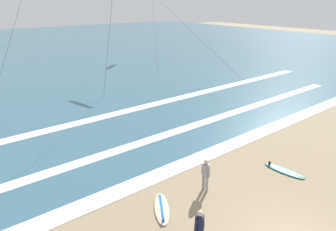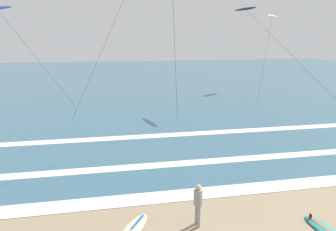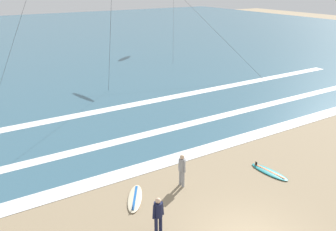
# 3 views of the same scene
# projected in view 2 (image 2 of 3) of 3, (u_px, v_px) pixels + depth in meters

# --- Properties ---
(ocean_surface) EXTENTS (140.00, 90.00, 0.01)m
(ocean_surface) POSITION_uv_depth(u_px,v_px,m) (121.00, 78.00, 56.44)
(ocean_surface) COLOR #386075
(ocean_surface) RESTS_ON ground
(wave_foam_shoreline) EXTENTS (43.57, 1.06, 0.01)m
(wave_foam_shoreline) POSITION_uv_depth(u_px,v_px,m) (139.00, 199.00, 13.54)
(wave_foam_shoreline) COLOR white
(wave_foam_shoreline) RESTS_ON ocean_surface
(wave_foam_mid_break) EXTENTS (44.87, 0.80, 0.01)m
(wave_foam_mid_break) POSITION_uv_depth(u_px,v_px,m) (156.00, 165.00, 17.17)
(wave_foam_mid_break) COLOR white
(wave_foam_mid_break) RESTS_ON ocean_surface
(wave_foam_outer_break) EXTENTS (52.43, 0.95, 0.01)m
(wave_foam_outer_break) POSITION_uv_depth(u_px,v_px,m) (139.00, 137.00, 22.22)
(wave_foam_outer_break) COLOR white
(wave_foam_outer_break) RESTS_ON ocean_surface
(surfer_background_far) EXTENTS (0.32, 0.51, 1.60)m
(surfer_background_far) POSITION_uv_depth(u_px,v_px,m) (198.00, 201.00, 11.45)
(surfer_background_far) COLOR gray
(surfer_background_far) RESTS_ON ground
(surfboard_foreground_flat) EXTENTS (0.84, 2.16, 0.25)m
(surfboard_foreground_flat) POSITION_uv_depth(u_px,v_px,m) (327.00, 231.00, 11.24)
(surfboard_foreground_flat) COLOR teal
(surfboard_foreground_flat) RESTS_ON ground
(surfboard_left_pile) EXTENTS (1.62, 2.10, 0.25)m
(surfboard_left_pile) POSITION_uv_depth(u_px,v_px,m) (133.00, 229.00, 11.36)
(surfboard_left_pile) COLOR beige
(surfboard_left_pile) RESTS_ON ground
(kite_black_far_left) EXTENTS (6.67, 11.47, 9.71)m
(kite_black_far_left) POSITION_uv_depth(u_px,v_px,m) (246.00, 9.00, 31.20)
(kite_black_far_left) COLOR black
(kite_black_far_left) RESTS_ON ground
(kite_yellow_far_right) EXTENTS (8.64, 12.58, 10.01)m
(kite_yellow_far_right) POSITION_uv_depth(u_px,v_px,m) (272.00, 16.00, 44.25)
(kite_yellow_far_right) COLOR yellow
(kite_yellow_far_right) RESTS_ON ground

